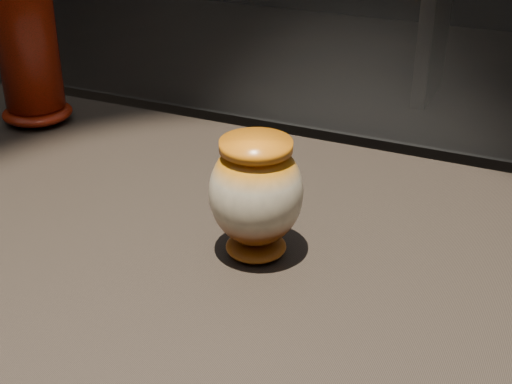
# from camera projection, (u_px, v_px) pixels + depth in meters

# --- Properties ---
(display_plinth) EXTENTS (2.00, 0.80, 0.90)m
(display_plinth) POSITION_uv_depth(u_px,v_px,m) (192.00, 374.00, 1.16)
(display_plinth) COLOR black
(display_plinth) RESTS_ON ground
(main_vase) EXTENTS (0.14, 0.14, 0.17)m
(main_vase) POSITION_uv_depth(u_px,v_px,m) (256.00, 194.00, 0.94)
(main_vase) COLOR #692D09
(main_vase) RESTS_ON display_plinth
(tall_vase) EXTENTS (0.17, 0.17, 0.43)m
(tall_vase) POSITION_uv_depth(u_px,v_px,m) (23.00, 16.00, 1.32)
(tall_vase) COLOR #B41D0C
(tall_vase) RESTS_ON display_plinth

